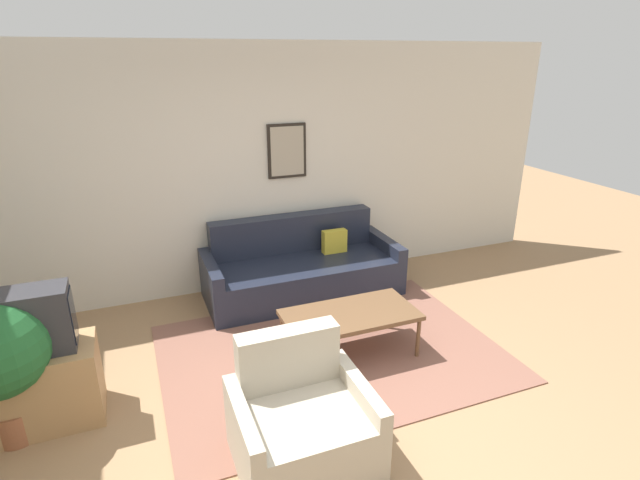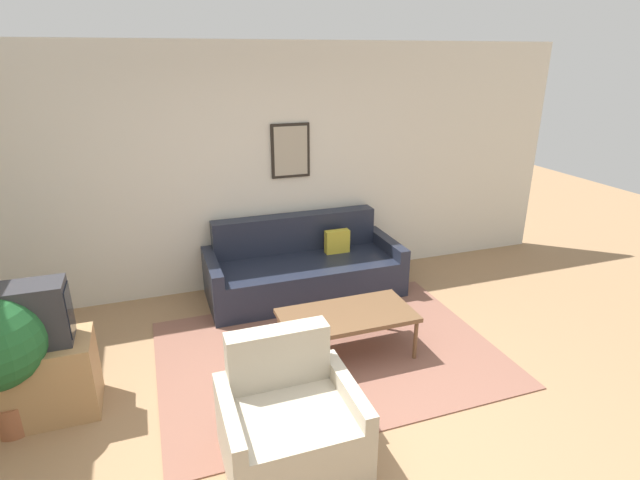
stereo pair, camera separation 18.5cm
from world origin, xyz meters
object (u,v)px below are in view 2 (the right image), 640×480
armchair (290,424)px  tv (25,316)px  couch (303,269)px  coffee_table (347,317)px

armchair → tv: bearing=130.0°
couch → coffee_table: size_ratio=1.82×
coffee_table → tv: size_ratio=2.06×
couch → armchair: bearing=-109.6°
couch → tv: (-2.46, -1.31, 0.55)m
couch → armchair: 2.51m
coffee_table → armchair: armchair is taller
couch → tv: bearing=-151.9°
coffee_table → armchair: (-0.82, -1.02, -0.10)m
coffee_table → couch: bearing=89.1°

